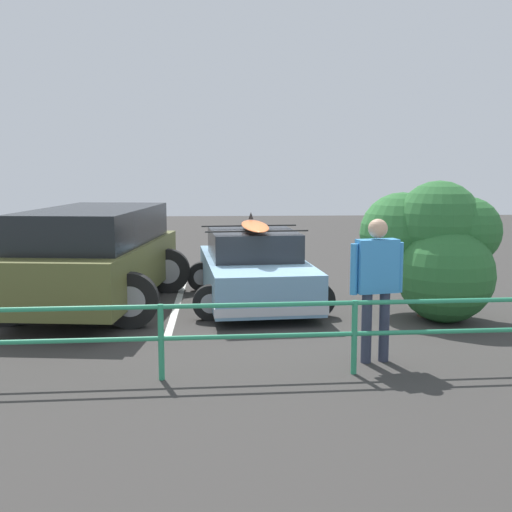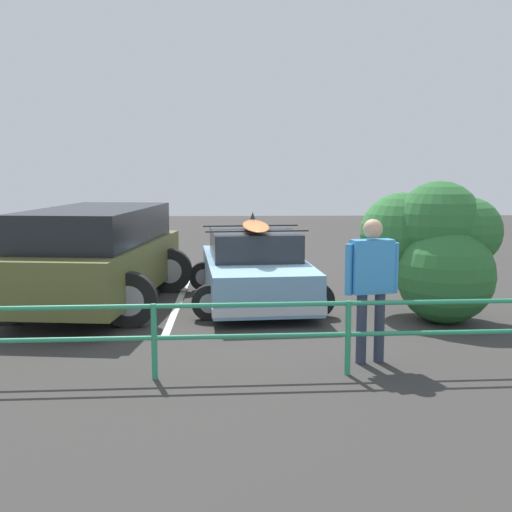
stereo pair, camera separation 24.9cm
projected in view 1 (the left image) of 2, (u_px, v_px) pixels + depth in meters
ground_plane at (271, 312)px, 11.12m from camera, size 44.00×44.00×0.02m
parking_stripe at (178, 303)px, 11.76m from camera, size 0.12×4.94×0.00m
sedan_car at (254, 269)px, 11.79m from camera, size 2.57×4.23×1.61m
suv_car at (96, 255)px, 11.35m from camera, size 3.19×5.08×1.77m
person_bystander at (377, 277)px, 8.09m from camera, size 0.70×0.31×1.84m
railing_fence at (161, 328)px, 7.45m from camera, size 9.26×0.42×0.90m
bush_near_left at (434, 245)px, 10.53m from camera, size 2.21×2.17×2.28m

